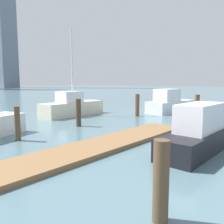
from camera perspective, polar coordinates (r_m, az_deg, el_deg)
floating_dock at (r=9.87m, az=-4.62°, el=-8.54°), size 12.52×2.00×0.18m
dock_piling_0 at (r=15.01m, az=-8.07°, el=-0.16°), size 0.32×0.32×1.73m
dock_piling_1 at (r=12.06m, az=-21.80°, el=-2.61°), size 0.26×0.26×1.64m
dock_piling_2 at (r=4.91m, az=11.69°, el=-16.08°), size 0.32×0.32×1.67m
dock_piling_3 at (r=14.72m, az=19.68°, el=-0.01°), size 0.28×0.28×2.06m
dock_piling_4 at (r=19.44m, az=6.09°, el=1.66°), size 0.36×0.36×1.81m
dock_piling_5 at (r=13.48m, az=23.57°, el=-1.96°), size 0.32×0.32×1.52m
moored_boat_0 at (r=22.77m, az=13.76°, el=2.03°), size 5.73×2.34×2.15m
moored_boat_2 at (r=10.83m, az=21.71°, el=-4.39°), size 7.01×1.50×1.93m
moored_boat_5 at (r=20.11m, az=-9.52°, el=1.35°), size 5.96×2.05×7.12m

